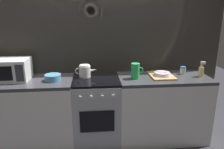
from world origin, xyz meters
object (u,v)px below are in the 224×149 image
(stove_unit, at_px, (97,110))
(pitcher, at_px, (135,71))
(spice_jar, at_px, (183,70))
(spray_bottle, at_px, (201,71))
(kettle, at_px, (85,71))
(dish_pile, at_px, (161,75))
(microwave, at_px, (10,70))
(mixing_bowl, at_px, (53,78))

(stove_unit, height_order, pitcher, pitcher)
(spice_jar, bearing_deg, spray_bottle, -36.29)
(stove_unit, xyz_separation_m, spice_jar, (1.20, 0.10, 0.50))
(kettle, height_order, spray_bottle, spray_bottle)
(dish_pile, bearing_deg, microwave, 179.19)
(spray_bottle, bearing_deg, microwave, 178.11)
(spice_jar, height_order, spray_bottle, spray_bottle)
(spray_bottle, bearing_deg, kettle, 175.25)
(kettle, bearing_deg, dish_pile, -4.16)
(stove_unit, xyz_separation_m, kettle, (-0.14, 0.09, 0.53))
(kettle, distance_m, pitcher, 0.66)
(mixing_bowl, distance_m, spice_jar, 1.74)
(spray_bottle, bearing_deg, mixing_bowl, 179.78)
(mixing_bowl, relative_size, spice_jar, 1.90)
(stove_unit, relative_size, mixing_bowl, 4.50)
(spice_jar, bearing_deg, pitcher, -168.48)
(microwave, height_order, pitcher, microwave)
(mixing_bowl, height_order, spray_bottle, spray_bottle)
(mixing_bowl, bearing_deg, spice_jar, 4.36)
(microwave, relative_size, pitcher, 2.30)
(kettle, relative_size, spray_bottle, 1.40)
(spice_jar, bearing_deg, stove_unit, -175.09)
(kettle, height_order, mixing_bowl, kettle)
(microwave, bearing_deg, pitcher, -3.03)
(pitcher, distance_m, spice_jar, 0.71)
(stove_unit, distance_m, spice_jar, 1.30)
(spray_bottle, bearing_deg, dish_pile, 174.08)
(pitcher, bearing_deg, dish_pile, 8.66)
(mixing_bowl, bearing_deg, microwave, 172.03)
(microwave, bearing_deg, spray_bottle, -1.89)
(spice_jar, bearing_deg, mixing_bowl, -175.64)
(stove_unit, relative_size, dish_pile, 2.25)
(pitcher, xyz_separation_m, spray_bottle, (0.88, 0.00, -0.02))
(microwave, height_order, kettle, microwave)
(microwave, height_order, mixing_bowl, microwave)
(mixing_bowl, xyz_separation_m, dish_pile, (1.41, 0.05, -0.02))
(dish_pile, bearing_deg, spice_jar, 14.64)
(pitcher, relative_size, spray_bottle, 0.99)
(microwave, bearing_deg, mixing_bowl, -7.97)
(stove_unit, relative_size, spray_bottle, 4.43)
(kettle, bearing_deg, spice_jar, 0.53)
(pitcher, distance_m, spray_bottle, 0.89)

